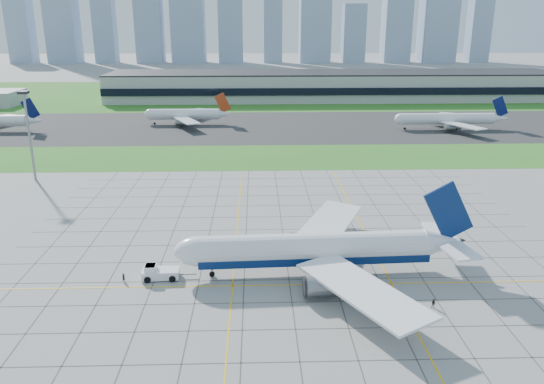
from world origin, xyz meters
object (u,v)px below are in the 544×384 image
object	(u,v)px
pushback_tug	(159,273)
crew_far	(434,304)
airliner	(316,250)
distant_jet_2	(448,119)
crew_near	(124,278)
distant_jet_1	(186,114)
light_mast	(28,125)

from	to	relation	value
pushback_tug	crew_far	size ratio (longest dim) A/B	6.18
airliner	pushback_tug	world-z (taller)	airliner
crew_far	distant_jet_2	world-z (taller)	distant_jet_2
crew_near	distant_jet_1	bearing A→B (deg)	39.96
crew_far	distant_jet_1	world-z (taller)	distant_jet_1
crew_near	distant_jet_2	world-z (taller)	distant_jet_2
light_mast	crew_near	xyz separation A→B (m)	(40.71, -64.90, -15.35)
light_mast	distant_jet_1	distance (m)	93.19
airliner	distant_jet_1	xyz separation A→B (m)	(-41.76, 148.75, -0.19)
light_mast	distant_jet_2	bearing A→B (deg)	25.95
light_mast	pushback_tug	world-z (taller)	light_mast
crew_far	distant_jet_2	size ratio (longest dim) A/B	0.03
distant_jet_1	distant_jet_2	bearing A→B (deg)	-7.62
crew_near	distant_jet_1	world-z (taller)	distant_jet_1
airliner	distant_jet_1	bearing A→B (deg)	103.08
crew_near	distant_jet_2	distance (m)	172.22
light_mast	distant_jet_2	size ratio (longest dim) A/B	0.56
distant_jet_2	light_mast	bearing A→B (deg)	-154.05
crew_far	distant_jet_2	distance (m)	156.21
crew_near	crew_far	world-z (taller)	crew_near
distant_jet_1	distant_jet_2	size ratio (longest dim) A/B	0.93
distant_jet_2	crew_near	bearing A→B (deg)	-127.79
light_mast	crew_near	world-z (taller)	light_mast
distant_jet_1	crew_far	bearing A→B (deg)	-69.84
pushback_tug	crew_far	xyz separation A→B (m)	(45.89, -11.70, -0.41)
airliner	distant_jet_1	world-z (taller)	airliner
pushback_tug	distant_jet_1	distance (m)	150.74
light_mast	pushback_tug	distance (m)	80.51
pushback_tug	crew_far	distance (m)	47.36
airliner	distant_jet_1	size ratio (longest dim) A/B	1.29
distant_jet_1	pushback_tug	bearing A→B (deg)	-84.86
airliner	crew_near	distance (m)	34.58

